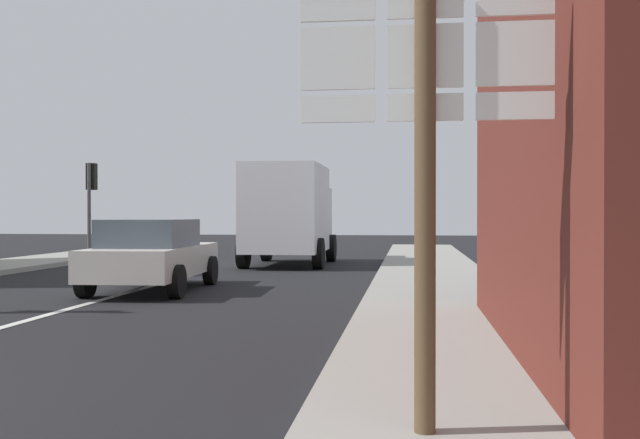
{
  "coord_description": "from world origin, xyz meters",
  "views": [
    {
      "loc": [
        5.6,
        -4.52,
        1.57
      ],
      "look_at": [
        3.74,
        10.43,
        1.47
      ],
      "focal_mm": 40.46,
      "sensor_mm": 36.0,
      "label": 1
    }
  ],
  "objects_px": {
    "delivery_truck": "(289,212)",
    "sedan_far": "(152,254)",
    "traffic_light_far_left": "(91,189)",
    "route_sign_post": "(425,149)"
  },
  "relations": [
    {
      "from": "sedan_far",
      "to": "traffic_light_far_left",
      "type": "distance_m",
      "value": 10.68
    },
    {
      "from": "route_sign_post",
      "to": "delivery_truck",
      "type": "bearing_deg",
      "value": 102.46
    },
    {
      "from": "sedan_far",
      "to": "delivery_truck",
      "type": "xyz_separation_m",
      "value": [
        1.54,
        7.74,
        0.89
      ]
    },
    {
      "from": "traffic_light_far_left",
      "to": "sedan_far",
      "type": "bearing_deg",
      "value": -58.76
    },
    {
      "from": "route_sign_post",
      "to": "traffic_light_far_left",
      "type": "height_order",
      "value": "traffic_light_far_left"
    },
    {
      "from": "sedan_far",
      "to": "traffic_light_far_left",
      "type": "relative_size",
      "value": 1.29
    },
    {
      "from": "delivery_truck",
      "to": "sedan_far",
      "type": "bearing_deg",
      "value": -101.26
    },
    {
      "from": "route_sign_post",
      "to": "traffic_light_far_left",
      "type": "distance_m",
      "value": 21.36
    },
    {
      "from": "sedan_far",
      "to": "traffic_light_far_left",
      "type": "height_order",
      "value": "traffic_light_far_left"
    },
    {
      "from": "delivery_truck",
      "to": "traffic_light_far_left",
      "type": "relative_size",
      "value": 1.51
    }
  ]
}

